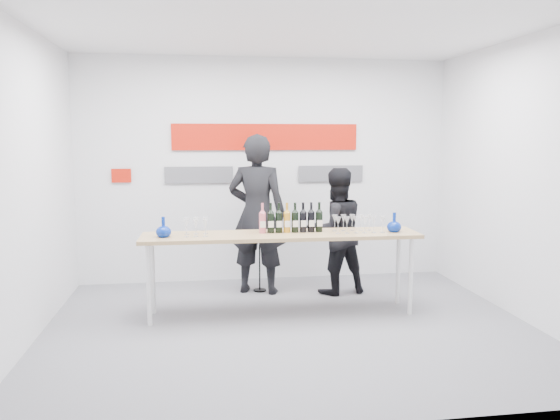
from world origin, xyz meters
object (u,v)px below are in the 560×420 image
at_px(tasting_table, 281,240).
at_px(presenter_left, 257,214).
at_px(mic_stand, 260,258).
at_px(presenter_right, 336,231).

distance_m(tasting_table, presenter_left, 0.93).
bearing_deg(tasting_table, mic_stand, 99.25).
height_order(presenter_left, mic_stand, presenter_left).
bearing_deg(mic_stand, tasting_table, -102.79).
distance_m(tasting_table, presenter_right, 1.08).
bearing_deg(mic_stand, presenter_left, -149.61).
xyz_separation_m(tasting_table, presenter_right, (0.80, 0.73, -0.05)).
relative_size(presenter_left, mic_stand, 1.42).
distance_m(presenter_left, mic_stand, 0.57).
relative_size(tasting_table, mic_stand, 2.17).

